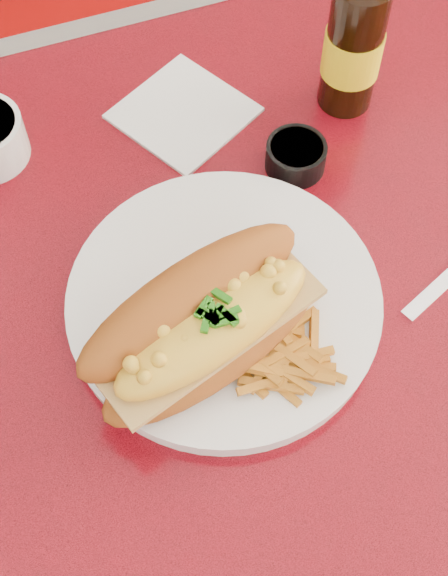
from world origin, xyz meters
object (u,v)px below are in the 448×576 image
object	(u,v)px
dinner_plate	(224,303)
fork	(268,242)
diner_table	(219,361)
booth_bench_far	(80,80)
sauce_cup_right	(296,155)
beer_bottle	(355,35)
mac_hoagie	(205,323)

from	to	relation	value
dinner_plate	fork	distance (m)	0.08
fork	diner_table	bearing A→B (deg)	92.14
booth_bench_far	sauce_cup_right	bearing A→B (deg)	-79.39
diner_table	booth_bench_far	distance (m)	0.87
booth_bench_far	diner_table	bearing A→B (deg)	-90.00
dinner_plate	beer_bottle	distance (m)	0.31
dinner_plate	mac_hoagie	distance (m)	0.07
booth_bench_far	fork	bearing A→B (deg)	-85.62
fork	sauce_cup_right	bearing A→B (deg)	-56.10
dinner_plate	fork	size ratio (longest dim) A/B	2.33
mac_hoagie	fork	bearing A→B (deg)	23.89
mac_hoagie	fork	distance (m)	0.13
sauce_cup_right	beer_bottle	bearing A→B (deg)	37.95
dinner_plate	sauce_cup_right	xyz separation A→B (m)	(0.13, 0.14, 0.01)
diner_table	beer_bottle	bearing A→B (deg)	40.51
sauce_cup_right	diner_table	bearing A→B (deg)	-137.83
booth_bench_far	beer_bottle	bearing A→B (deg)	-70.59
dinner_plate	fork	bearing A→B (deg)	35.55
booth_bench_far	fork	world-z (taller)	booth_bench_far
sauce_cup_right	dinner_plate	bearing A→B (deg)	-133.65
booth_bench_far	beer_bottle	world-z (taller)	beer_bottle
fork	sauce_cup_right	size ratio (longest dim) A/B	1.98
diner_table	mac_hoagie	xyz separation A→B (m)	(-0.03, -0.06, 0.23)
fork	beer_bottle	distance (m)	0.24
diner_table	sauce_cup_right	distance (m)	0.25
fork	beer_bottle	xyz separation A→B (m)	(0.16, 0.16, 0.07)
beer_bottle	mac_hoagie	bearing A→B (deg)	-135.59
fork	sauce_cup_right	xyz separation A→B (m)	(0.07, 0.09, -0.00)
diner_table	dinner_plate	xyz separation A→B (m)	(-0.00, -0.02, 0.17)
booth_bench_far	sauce_cup_right	distance (m)	0.86
fork	beer_bottle	size ratio (longest dim) A/B	0.60
fork	sauce_cup_right	distance (m)	0.12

